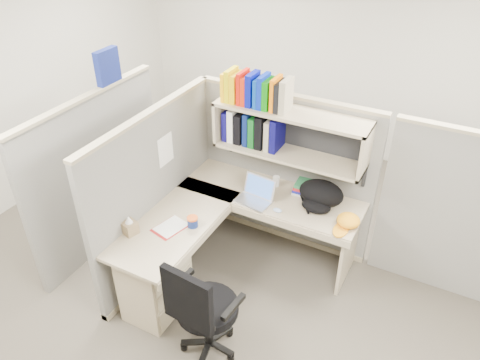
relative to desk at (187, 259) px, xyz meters
The scene contains 14 objects.
ground 0.66m from the desk, 35.01° to the left, with size 6.00×6.00×0.00m, color #38322B.
room_shell 1.28m from the desk, 35.01° to the left, with size 6.00×6.00×6.00m.
cubicle 0.88m from the desk, 86.86° to the left, with size 3.79×1.84×1.95m.
desk is the anchor object (origin of this frame).
laptop 0.84m from the desk, 65.08° to the left, with size 0.32×0.32×0.23m, color silver, non-canonical shape.
backpack 1.30m from the desk, 45.15° to the left, with size 0.41×0.32×0.24m, color black, non-canonical shape.
orange_cap 1.44m from the desk, 31.99° to the left, with size 0.20×0.23×0.11m, color orange, non-canonical shape.
snack_canister 0.36m from the desk, 86.09° to the left, with size 0.10×0.10×0.09m.
tissue_box 0.60m from the desk, 152.67° to the right, with size 0.11×0.11×0.18m, color #8A724E, non-canonical shape.
mouse 0.91m from the desk, 48.28° to the left, with size 0.08×0.06×0.03m, color #9CB5DD.
paper_cup 1.14m from the desk, 69.37° to the left, with size 0.07×0.07×0.10m, color white.
book_stack 1.28m from the desk, 58.19° to the left, with size 0.16×0.21×0.10m, color gray, non-canonical shape.
loose_paper 0.33m from the desk, behind, with size 0.19×0.26×0.00m, color silver, non-canonical shape.
task_chair 0.67m from the desk, 45.56° to the right, with size 0.55×0.50×1.02m.
Camera 1 is at (1.43, -2.77, 3.28)m, focal length 35.00 mm.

